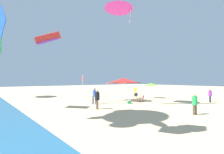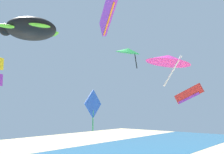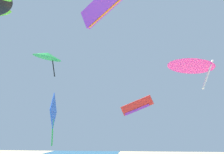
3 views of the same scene
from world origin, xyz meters
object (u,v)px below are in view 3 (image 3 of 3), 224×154
(kite_delta_magenta, at_px, (191,63))
(kite_delta_green, at_px, (48,55))
(kite_parafoil_purple, at_px, (107,1))
(kite_diamond_blue, at_px, (53,113))
(kite_parafoil_red, at_px, (137,106))

(kite_delta_magenta, height_order, kite_delta_green, kite_delta_green)
(kite_parafoil_purple, height_order, kite_diamond_blue, kite_parafoil_purple)
(kite_parafoil_purple, relative_size, kite_delta_magenta, 1.07)
(kite_parafoil_purple, xyz_separation_m, kite_delta_magenta, (-0.27, -5.90, -5.16))
(kite_delta_green, bearing_deg, kite_parafoil_red, 76.76)
(kite_diamond_blue, relative_size, kite_parafoil_red, 1.13)
(kite_delta_magenta, bearing_deg, kite_parafoil_purple, 49.44)
(kite_delta_magenta, bearing_deg, kite_delta_green, 4.22)
(kite_parafoil_purple, relative_size, kite_diamond_blue, 1.08)
(kite_diamond_blue, xyz_separation_m, kite_delta_green, (15.90, 6.75, 10.00))
(kite_parafoil_red, bearing_deg, kite_diamond_blue, 66.07)
(kite_diamond_blue, bearing_deg, kite_delta_magenta, -117.04)
(kite_parafoil_purple, distance_m, kite_delta_green, 22.62)
(kite_parafoil_red, distance_m, kite_delta_green, 17.71)
(kite_parafoil_purple, xyz_separation_m, kite_parafoil_red, (12.31, -2.05, -6.94))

